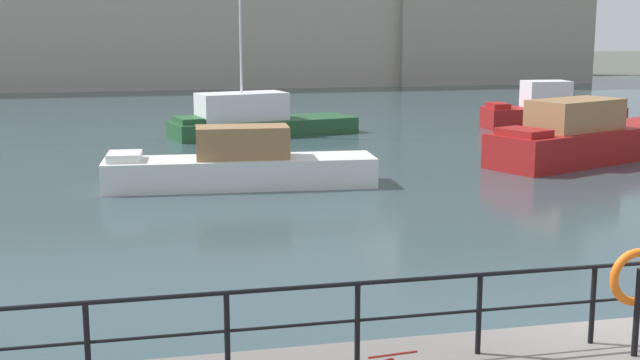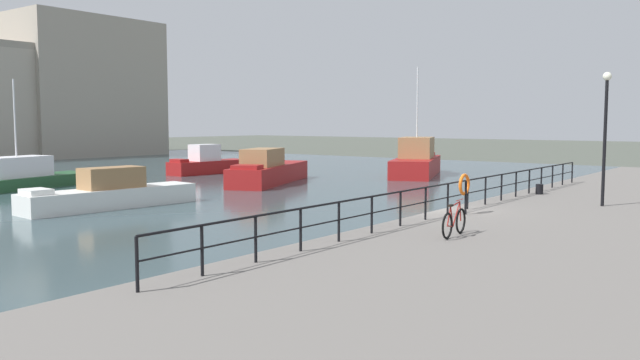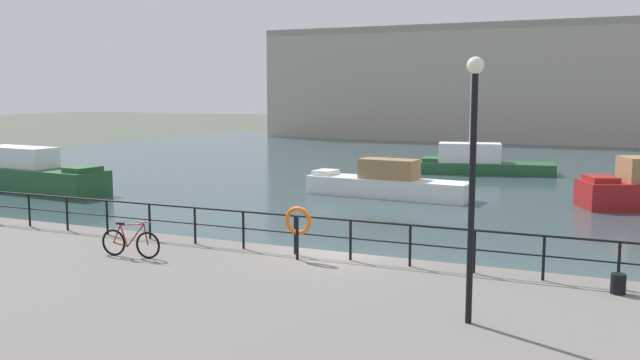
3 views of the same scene
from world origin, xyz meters
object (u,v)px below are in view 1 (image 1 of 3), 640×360
(moored_harbor_tender, at_px, (255,119))
(moored_cabin_cruiser, at_px, (239,166))
(moored_blue_motorboat, at_px, (551,112))
(life_ring_stand, at_px, (637,281))
(moored_small_launch, at_px, (592,138))
(harbor_building, at_px, (288,6))

(moored_harbor_tender, distance_m, moored_cabin_cruiser, 11.83)
(moored_harbor_tender, xyz_separation_m, moored_blue_motorboat, (14.06, -0.50, 0.05))
(moored_blue_motorboat, xyz_separation_m, life_ring_stand, (-13.39, -27.18, 1.00))
(moored_small_launch, height_order, life_ring_stand, moored_small_launch)
(moored_cabin_cruiser, xyz_separation_m, life_ring_stand, (2.92, -16.07, 1.10))
(moored_small_launch, bearing_deg, harbor_building, -108.35)
(moored_cabin_cruiser, height_order, moored_small_launch, moored_small_launch)
(moored_cabin_cruiser, height_order, moored_blue_motorboat, moored_blue_motorboat)
(moored_small_launch, bearing_deg, moored_harbor_tender, -63.90)
(moored_harbor_tender, relative_size, life_ring_stand, 6.14)
(life_ring_stand, bearing_deg, moored_small_launch, 60.64)
(moored_harbor_tender, distance_m, moored_blue_motorboat, 14.07)
(moored_blue_motorboat, bearing_deg, harbor_building, -75.63)
(life_ring_stand, bearing_deg, moored_cabin_cruiser, 100.30)
(moored_cabin_cruiser, relative_size, moored_blue_motorboat, 1.23)
(moored_cabin_cruiser, bearing_deg, moored_harbor_tender, -96.45)
(moored_harbor_tender, relative_size, moored_small_launch, 0.88)
(moored_harbor_tender, bearing_deg, harbor_building, -115.58)
(moored_small_launch, relative_size, moored_blue_motorboat, 1.45)
(harbor_building, height_order, moored_harbor_tender, harbor_building)
(moored_blue_motorboat, height_order, life_ring_stand, moored_blue_motorboat)
(harbor_building, distance_m, moored_blue_motorboat, 33.78)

